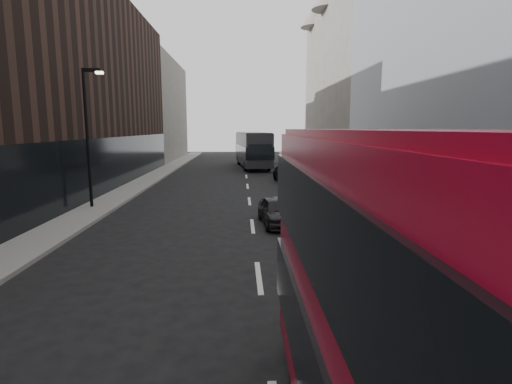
{
  "coord_description": "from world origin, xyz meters",
  "views": [
    {
      "loc": [
        -0.5,
        -2.82,
        4.19
      ],
      "look_at": [
        -0.09,
        7.77,
        2.5
      ],
      "focal_mm": 28.0,
      "sensor_mm": 36.0,
      "label": 1
    }
  ],
  "objects": [
    {
      "name": "sidewalk_right",
      "position": [
        7.5,
        25.0,
        0.07
      ],
      "size": [
        3.0,
        80.0,
        0.15
      ],
      "primitive_type": "cube",
      "color": "slate",
      "rests_on": "ground"
    },
    {
      "name": "sidewalk_left",
      "position": [
        -8.0,
        25.0,
        0.07
      ],
      "size": [
        2.0,
        80.0,
        0.15
      ],
      "primitive_type": "cube",
      "color": "slate",
      "rests_on": "ground"
    },
    {
      "name": "building_modern_block",
      "position": [
        11.47,
        21.0,
        9.9
      ],
      "size": [
        5.03,
        22.0,
        20.0
      ],
      "color": "#93999D",
      "rests_on": "ground"
    },
    {
      "name": "building_victorian",
      "position": [
        11.38,
        44.0,
        9.66
      ],
      "size": [
        6.5,
        24.0,
        21.0
      ],
      "color": "#635E57",
      "rests_on": "ground"
    },
    {
      "name": "building_left_mid",
      "position": [
        -11.5,
        30.0,
        7.0
      ],
      "size": [
        5.0,
        24.0,
        14.0
      ],
      "primitive_type": "cube",
      "color": "black",
      "rests_on": "ground"
    },
    {
      "name": "building_left_far",
      "position": [
        -11.5,
        52.0,
        6.5
      ],
      "size": [
        5.0,
        20.0,
        13.0
      ],
      "primitive_type": "cube",
      "color": "#635E57",
      "rests_on": "ground"
    },
    {
      "name": "street_lamp",
      "position": [
        -8.22,
        18.0,
        4.18
      ],
      "size": [
        1.06,
        0.22,
        7.0
      ],
      "color": "black",
      "rests_on": "sidewalk_left"
    },
    {
      "name": "grey_bus",
      "position": [
        0.8,
        40.28,
        2.02
      ],
      "size": [
        3.82,
        11.85,
        3.77
      ],
      "rotation": [
        0.0,
        0.0,
        0.09
      ],
      "color": "black",
      "rests_on": "ground"
    },
    {
      "name": "car_a",
      "position": [
        1.11,
        14.28,
        0.61
      ],
      "size": [
        1.77,
        3.7,
        1.22
      ],
      "primitive_type": "imported",
      "rotation": [
        0.0,
        0.0,
        0.09
      ],
      "color": "black",
      "rests_on": "ground"
    },
    {
      "name": "car_b",
      "position": [
        3.3,
        24.23,
        0.67
      ],
      "size": [
        1.82,
        4.21,
        1.35
      ],
      "primitive_type": "imported",
      "rotation": [
        0.0,
        0.0,
        -0.1
      ],
      "color": "gray",
      "rests_on": "ground"
    },
    {
      "name": "car_c",
      "position": [
        3.21,
        28.31,
        0.68
      ],
      "size": [
        2.17,
        4.81,
        1.37
      ],
      "primitive_type": "imported",
      "rotation": [
        0.0,
        0.0,
        0.05
      ],
      "color": "black",
      "rests_on": "ground"
    }
  ]
}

